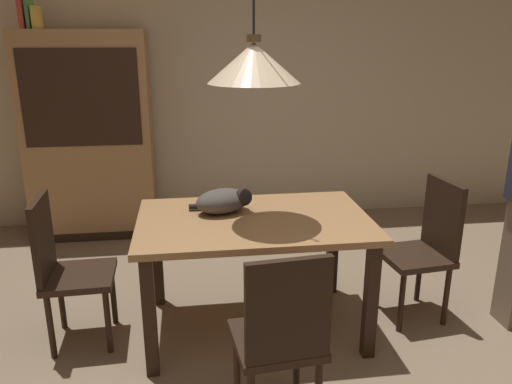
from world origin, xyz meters
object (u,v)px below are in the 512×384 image
(chair_left_side, at_px, (64,265))
(cat_sleeping, at_px, (224,201))
(chair_right_side, at_px, (426,244))
(book_yellow_short, at_px, (37,18))
(dining_table, at_px, (254,233))
(book_green_slim, at_px, (30,12))
(book_red_tall, at_px, (23,11))
(pendant_lamp, at_px, (254,62))
(hutch_bookcase, at_px, (90,141))
(chair_near_front, at_px, (281,334))

(chair_left_side, bearing_deg, cat_sleeping, 7.45)
(chair_right_side, height_order, book_yellow_short, book_yellow_short)
(dining_table, distance_m, cat_sleeping, 0.27)
(chair_left_side, xyz_separation_m, cat_sleeping, (0.96, 0.13, 0.32))
(dining_table, relative_size, chair_right_side, 1.51)
(chair_right_side, relative_size, book_green_slim, 3.58)
(book_red_tall, bearing_deg, book_green_slim, 0.00)
(book_red_tall, distance_m, book_green_slim, 0.05)
(chair_right_side, relative_size, pendant_lamp, 0.72)
(hutch_bookcase, bearing_deg, book_yellow_short, 179.74)
(book_yellow_short, bearing_deg, dining_table, -48.80)
(cat_sleeping, distance_m, hutch_bookcase, 2.01)
(chair_right_side, distance_m, cat_sleeping, 1.34)
(chair_left_side, bearing_deg, hutch_bookcase, 94.00)
(book_red_tall, bearing_deg, dining_table, -47.06)
(cat_sleeping, bearing_deg, chair_left_side, -172.55)
(chair_near_front, height_order, book_green_slim, book_green_slim)
(chair_left_side, xyz_separation_m, book_red_tall, (-0.56, 1.81, 1.48))
(book_red_tall, height_order, book_yellow_short, book_red_tall)
(pendant_lamp, bearing_deg, chair_right_side, 0.45)
(book_yellow_short, bearing_deg, chair_right_side, -33.60)
(chair_left_side, height_order, chair_right_side, same)
(book_red_tall, distance_m, book_yellow_short, 0.11)
(chair_left_side, distance_m, book_red_tall, 2.41)
(chair_left_side, height_order, chair_near_front, same)
(chair_near_front, distance_m, chair_right_side, 1.43)
(chair_left_side, relative_size, chair_near_front, 1.00)
(cat_sleeping, bearing_deg, book_red_tall, 131.92)
(cat_sleeping, height_order, pendant_lamp, pendant_lamp)
(cat_sleeping, relative_size, book_red_tall, 1.45)
(pendant_lamp, xyz_separation_m, hutch_bookcase, (-1.26, 1.81, -0.77))
(dining_table, xyz_separation_m, book_green_slim, (-1.64, 1.81, 1.33))
(pendant_lamp, xyz_separation_m, book_red_tall, (-1.69, 1.81, 0.33))
(dining_table, relative_size, book_red_tall, 5.00)
(chair_right_side, height_order, book_red_tall, book_red_tall)
(pendant_lamp, height_order, book_yellow_short, pendant_lamp)
(dining_table, height_order, book_green_slim, book_green_slim)
(chair_left_side, xyz_separation_m, book_green_slim, (-0.51, 1.81, 1.47))
(chair_left_side, relative_size, pendant_lamp, 0.72)
(chair_right_side, distance_m, book_red_tall, 3.65)
(book_yellow_short, bearing_deg, pendant_lamp, -48.80)
(pendant_lamp, relative_size, book_green_slim, 5.00)
(chair_near_front, bearing_deg, chair_left_side, 142.40)
(chair_left_side, xyz_separation_m, pendant_lamp, (1.13, 0.00, 1.15))
(book_yellow_short, bearing_deg, chair_near_front, -59.36)
(chair_left_side, distance_m, chair_near_front, 1.43)
(pendant_lamp, height_order, hutch_bookcase, pendant_lamp)
(chair_left_side, relative_size, book_green_slim, 3.58)
(cat_sleeping, bearing_deg, chair_right_side, -5.01)
(dining_table, relative_size, chair_left_side, 1.51)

